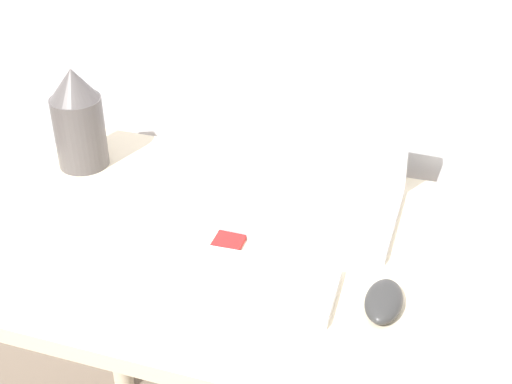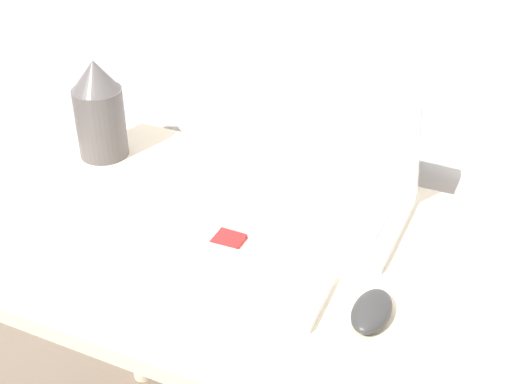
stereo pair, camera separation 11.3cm
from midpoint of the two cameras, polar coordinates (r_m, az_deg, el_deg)
name	(u,v)px [view 2 (the right image)]	position (r m, az deg, el deg)	size (l,w,h in m)	color
desk	(292,310)	(1.23, 5.60, -9.49)	(1.14, 0.59, 0.75)	beige
laptop	(318,184)	(1.25, 7.60, 0.56)	(0.32, 0.22, 0.23)	silver
keyboard	(193,268)	(1.12, -2.20, -6.20)	(0.43, 0.14, 0.02)	white
mouse	(372,311)	(1.06, 12.32, -9.41)	(0.05, 0.10, 0.03)	#2D2D2D
vase	(99,110)	(1.41, -10.21, 6.43)	(0.10, 0.10, 0.20)	#514C4C
mp3_player	(229,239)	(1.19, 0.54, -3.90)	(0.05, 0.05, 0.01)	red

